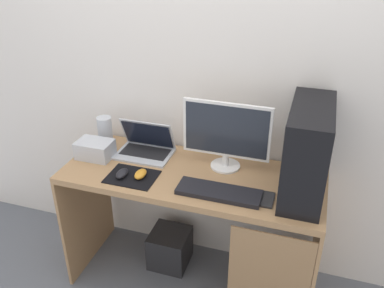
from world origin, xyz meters
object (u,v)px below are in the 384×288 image
object	(u,v)px
monitor	(226,134)
laptop	(146,147)
pc_tower	(307,151)
cell_phone	(267,199)
mouse_left	(141,174)
projector	(95,149)
mouse_right	(122,173)
keyboard	(219,192)
speaker	(105,131)
subwoofer	(170,248)

from	to	relation	value
monitor	laptop	world-z (taller)	monitor
pc_tower	cell_phone	size ratio (longest dim) A/B	3.80
monitor	cell_phone	world-z (taller)	monitor
mouse_left	pc_tower	bearing A→B (deg)	9.57
laptop	projector	size ratio (longest dim) A/B	1.58
laptop	projector	bearing A→B (deg)	-154.17
mouse_right	keyboard	bearing A→B (deg)	0.54
mouse_left	projector	bearing A→B (deg)	159.60
keyboard	laptop	bearing A→B (deg)	152.22
speaker	cell_phone	size ratio (longest dim) A/B	1.34
projector	mouse_left	world-z (taller)	projector
keyboard	cell_phone	world-z (taller)	keyboard
mouse_left	monitor	bearing A→B (deg)	30.58
mouse_right	cell_phone	world-z (taller)	mouse_right
laptop	speaker	size ratio (longest dim) A/B	1.81
monitor	laptop	distance (m)	0.51
speaker	projector	world-z (taller)	speaker
mouse_right	pc_tower	bearing A→B (deg)	10.12
laptop	cell_phone	size ratio (longest dim) A/B	2.43
mouse_left	subwoofer	size ratio (longest dim) A/B	0.40
monitor	mouse_left	size ratio (longest dim) A/B	4.92
monitor	keyboard	xyz separation A→B (m)	(0.03, -0.26, -0.19)
pc_tower	laptop	size ratio (longest dim) A/B	1.57
pc_tower	monitor	distance (m)	0.43
pc_tower	mouse_right	world-z (taller)	pc_tower
keyboard	subwoofer	size ratio (longest dim) A/B	1.76
projector	cell_phone	world-z (taller)	projector
laptop	speaker	world-z (taller)	laptop
speaker	subwoofer	size ratio (longest dim) A/B	0.73
laptop	mouse_left	bearing A→B (deg)	-72.45
pc_tower	speaker	distance (m)	1.19
laptop	pc_tower	bearing A→B (deg)	-7.07
cell_phone	pc_tower	bearing A→B (deg)	41.82
subwoofer	monitor	bearing A→B (deg)	3.84
mouse_right	subwoofer	bearing A→B (deg)	55.85
pc_tower	speaker	bearing A→B (deg)	172.86
speaker	projector	xyz separation A→B (m)	(0.02, -0.16, -0.04)
monitor	cell_phone	size ratio (longest dim) A/B	3.64
keyboard	cell_phone	distance (m)	0.23
laptop	cell_phone	xyz separation A→B (m)	(0.74, -0.25, -0.04)
cell_phone	speaker	bearing A→B (deg)	164.48
monitor	speaker	xyz separation A→B (m)	(-0.75, 0.05, -0.12)
mouse_left	subwoofer	world-z (taller)	mouse_left
pc_tower	laptop	distance (m)	0.92
speaker	mouse_left	world-z (taller)	speaker
monitor	cell_phone	distance (m)	0.41
mouse_left	subwoofer	bearing A→B (deg)	72.61
monitor	cell_phone	xyz separation A→B (m)	(0.27, -0.23, -0.20)
pc_tower	speaker	world-z (taller)	pc_tower
monitor	cell_phone	bearing A→B (deg)	-41.47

